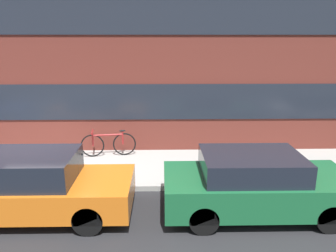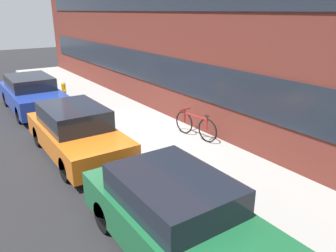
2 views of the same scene
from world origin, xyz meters
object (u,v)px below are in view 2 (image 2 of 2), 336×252
parked_car_orange (76,131)px  bicycle (195,125)px  parked_car_blue (32,94)px  fire_hydrant (64,91)px  parked_car_green (177,217)px

parked_car_orange → bicycle: size_ratio=2.46×
parked_car_blue → fire_hydrant: parked_car_blue is taller
parked_car_orange → bicycle: 3.40m
parked_car_orange → bicycle: bearing=71.5°
parked_car_blue → fire_hydrant: size_ratio=5.79×
parked_car_blue → parked_car_orange: size_ratio=1.04×
parked_car_blue → bicycle: (6.08, 3.22, -0.14)m
parked_car_orange → fire_hydrant: size_ratio=5.55×
parked_car_blue → parked_car_orange: (5.01, 0.00, -0.01)m
parked_car_orange → fire_hydrant: 5.74m
fire_hydrant → bicycle: bicycle is taller
parked_car_orange → parked_car_green: bearing=0.0°
parked_car_green → fire_hydrant: parked_car_green is taller
fire_hydrant → bicycle: bearing=15.3°
fire_hydrant → parked_car_orange: bearing=-14.2°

